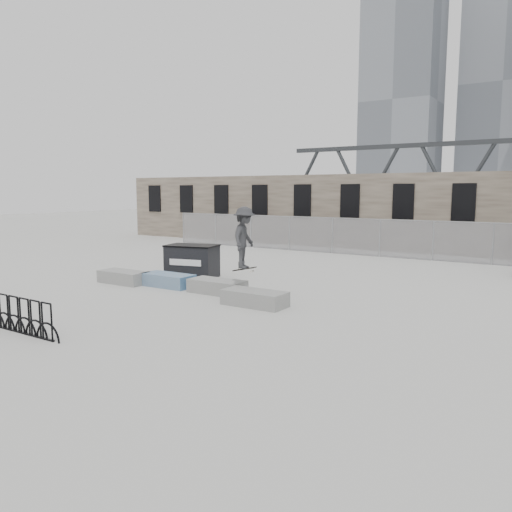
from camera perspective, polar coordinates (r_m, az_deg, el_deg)
The scene contains 11 objects.
ground at distance 17.95m, azimuth -7.96°, elevation -3.87°, with size 120.00×120.00×0.00m, color #ACACA7.
stone_wall at distance 31.74m, azimuth 11.53°, elevation 5.07°, with size 36.00×2.58×4.50m.
chainlink_fence at distance 28.37m, azimuth 8.71°, elevation 2.39°, with size 22.06×0.06×2.02m.
planter_far_left at distance 19.70m, azimuth -14.89°, elevation -2.28°, with size 2.00×0.90×0.47m.
planter_center_left at distance 18.67m, azimuth -10.04°, elevation -2.67°, with size 2.00×0.90×0.47m.
planter_center_right at distance 17.23m, azimuth -4.47°, elevation -3.43°, with size 2.00×0.90×0.47m.
planter_offset at distance 15.34m, azimuth -0.15°, elevation -4.77°, with size 2.00×0.90×0.47m.
dumpster at distance 20.42m, azimuth -7.31°, elevation -0.56°, with size 2.25×1.67×1.33m.
bike_rack at distance 13.90m, azimuth -25.91°, elevation -6.04°, with size 3.59×0.08×0.90m.
skyline_towers at distance 109.23m, azimuth 26.87°, elevation 15.80°, with size 58.00×28.00×48.00m.
skateboarder at distance 15.95m, azimuth -1.34°, elevation 2.11°, with size 1.03×1.42×2.10m.
Camera 1 is at (11.53, -13.30, 3.51)m, focal length 35.00 mm.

